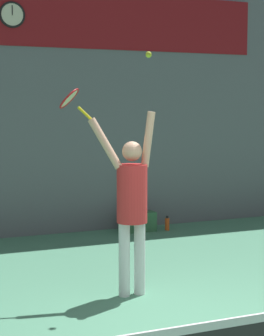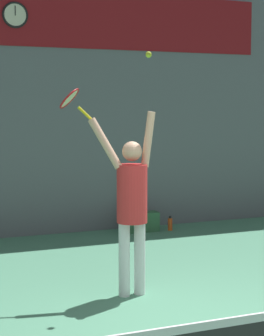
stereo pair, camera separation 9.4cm
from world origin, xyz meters
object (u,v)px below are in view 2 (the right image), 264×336
(tennis_ball, at_px, (149,55))
(water_bottle, at_px, (170,224))
(tennis_player, at_px, (132,200))
(tennis_racket, at_px, (71,100))
(scoreboard_clock, at_px, (15,15))
(equipment_bag, at_px, (140,222))

(tennis_ball, bearing_deg, water_bottle, 60.07)
(tennis_player, bearing_deg, tennis_racket, 151.73)
(tennis_racket, bearing_deg, scoreboard_clock, 88.73)
(water_bottle, distance_m, equipment_bag, 0.55)
(tennis_racket, distance_m, equipment_bag, 4.19)
(tennis_player, relative_size, tennis_ball, 30.47)
(tennis_player, height_order, tennis_racket, tennis_racket)
(tennis_racket, xyz_separation_m, tennis_ball, (0.79, -0.41, 0.50))
(tennis_racket, xyz_separation_m, water_bottle, (2.66, 2.85, -2.14))
(scoreboard_clock, relative_size, equipment_bag, 0.67)
(scoreboard_clock, relative_size, water_bottle, 1.66)
(tennis_player, distance_m, tennis_ball, 1.66)
(tennis_player, xyz_separation_m, equipment_bag, (1.52, 3.27, -0.94))
(tennis_racket, relative_size, tennis_ball, 5.89)
(scoreboard_clock, xyz_separation_m, equipment_bag, (2.06, -0.37, -3.49))
(tennis_ball, bearing_deg, equipment_bag, 68.17)
(equipment_bag, bearing_deg, tennis_ball, -111.83)
(tennis_racket, bearing_deg, water_bottle, 46.94)
(scoreboard_clock, bearing_deg, equipment_bag, -10.14)
(water_bottle, bearing_deg, equipment_bag, 170.18)
(tennis_ball, height_order, equipment_bag, tennis_ball)
(tennis_racket, xyz_separation_m, equipment_bag, (2.13, 2.94, -2.09))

